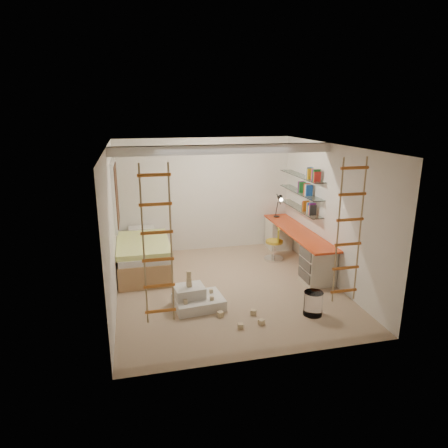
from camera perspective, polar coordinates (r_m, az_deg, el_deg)
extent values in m
plane|color=tan|center=(7.53, 0.52, -9.06)|extent=(4.50, 4.50, 0.00)
cube|color=white|center=(7.15, 0.00, 10.62)|extent=(4.00, 0.18, 0.16)
cube|color=white|center=(8.30, -15.34, 4.03)|extent=(0.06, 1.15, 1.35)
cube|color=#4C2D1E|center=(8.30, -15.07, 4.05)|extent=(0.02, 1.00, 1.20)
cylinder|color=white|center=(6.69, 12.61, -11.01)|extent=(0.31, 0.31, 0.39)
cube|color=#E1451A|center=(8.53, 10.50, -1.03)|extent=(0.55, 2.80, 0.04)
cube|color=beige|center=(9.61, 7.81, -1.30)|extent=(0.52, 0.55, 0.71)
cube|color=beige|center=(7.80, 13.27, -5.76)|extent=(0.52, 0.55, 0.71)
cube|color=#4C4742|center=(7.60, 11.56, -4.18)|extent=(0.02, 0.50, 0.18)
cube|color=#4C4742|center=(7.68, 11.47, -5.73)|extent=(0.02, 0.50, 0.18)
cube|color=#4C4742|center=(7.76, 11.38, -7.24)|extent=(0.02, 0.50, 0.18)
cube|color=white|center=(8.75, 10.77, 2.23)|extent=(0.25, 1.80, 0.01)
cube|color=white|center=(8.67, 10.89, 4.47)|extent=(0.25, 1.80, 0.01)
cube|color=white|center=(8.61, 11.01, 6.76)|extent=(0.25, 1.80, 0.01)
cube|color=#AD7F51|center=(8.40, -11.39, -5.00)|extent=(1.00, 2.00, 0.45)
cube|color=white|center=(8.30, -11.50, -3.16)|extent=(0.95, 1.95, 0.12)
cube|color=#E2FF35|center=(8.13, -11.50, -2.77)|extent=(1.02, 1.60, 0.10)
cube|color=white|center=(9.03, -11.72, -0.81)|extent=(0.55, 0.35, 0.12)
cylinder|color=black|center=(9.53, 7.51, 1.09)|extent=(0.14, 0.14, 0.02)
cylinder|color=black|center=(9.48, 7.55, 2.20)|extent=(0.02, 0.15, 0.36)
cylinder|color=black|center=(9.34, 7.82, 3.54)|extent=(0.02, 0.27, 0.20)
cone|color=black|center=(9.22, 8.10, 3.69)|extent=(0.12, 0.14, 0.15)
cylinder|color=#FFEABF|center=(9.19, 8.18, 3.45)|extent=(0.08, 0.04, 0.08)
cylinder|color=gold|center=(8.79, 7.20, -2.51)|extent=(0.49, 0.49, 0.05)
cube|color=#B19F22|center=(8.71, 7.78, -1.54)|extent=(0.14, 0.28, 0.27)
cylinder|color=silver|center=(8.85, 7.16, -3.66)|extent=(0.06, 0.06, 0.37)
cylinder|color=silver|center=(8.92, 7.11, -4.93)|extent=(0.56, 0.56, 0.04)
cube|color=silver|center=(6.82, -3.66, -11.06)|extent=(0.86, 0.71, 0.18)
cube|color=silver|center=(6.79, -4.99, -9.55)|extent=(0.53, 0.45, 0.18)
cube|color=#CCB284|center=(6.74, -5.02, -8.56)|extent=(0.09, 0.09, 0.08)
cube|color=#CCB284|center=(6.71, -5.04, -7.97)|extent=(0.08, 0.08, 0.07)
cube|color=#CCB284|center=(6.67, -5.06, -7.23)|extent=(0.07, 0.07, 0.12)
cube|color=#CCB284|center=(6.68, -1.75, -10.54)|extent=(0.06, 0.06, 0.06)
cube|color=#CCB284|center=(6.92, -1.86, -9.55)|extent=(0.06, 0.06, 0.06)
cube|color=#CCB284|center=(6.58, -5.51, -11.01)|extent=(0.06, 0.06, 0.06)
cube|color=#CCB284|center=(6.55, -0.54, -12.81)|extent=(0.07, 0.07, 0.07)
cube|color=#CCB284|center=(6.62, 4.21, -12.51)|extent=(0.07, 0.07, 0.07)
cube|color=#CCB284|center=(6.37, 5.36, -13.79)|extent=(0.07, 0.07, 0.07)
cube|color=#CCB284|center=(6.24, 2.36, -14.38)|extent=(0.07, 0.07, 0.07)
cube|color=#262626|center=(8.72, 10.81, 2.97)|extent=(0.14, 0.58, 0.22)
cube|color=#8C1E7F|center=(8.65, 10.93, 5.23)|extent=(0.14, 0.52, 0.22)
cube|color=yellow|center=(8.59, 11.05, 7.52)|extent=(0.14, 0.52, 0.22)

